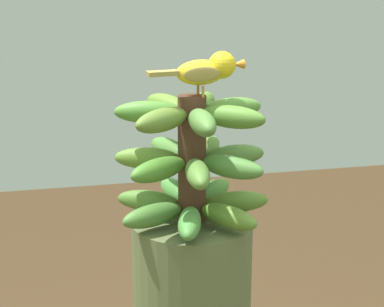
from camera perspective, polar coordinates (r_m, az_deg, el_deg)
banana_bunch at (r=1.18m, az=-0.01°, el=-0.52°), size 0.30×0.30×0.24m
perched_bird at (r=1.14m, az=1.39°, el=7.46°), size 0.18×0.06×0.08m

